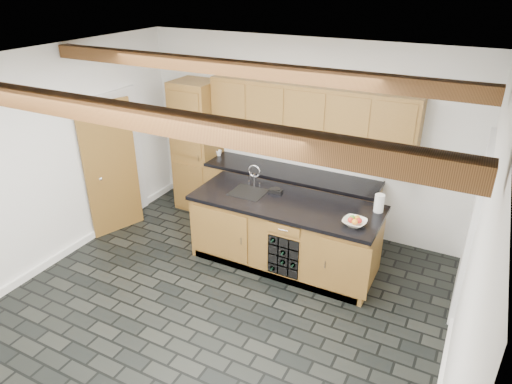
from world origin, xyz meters
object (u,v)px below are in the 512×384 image
at_px(fruit_bowl, 355,222).
at_px(paper_towel, 379,203).
at_px(kitchen_scale, 276,191).
at_px(island, 285,233).

distance_m(fruit_bowl, paper_towel, 0.49).
relative_size(kitchen_scale, paper_towel, 0.81).
bearing_deg(kitchen_scale, island, -42.51).
relative_size(island, paper_towel, 10.91).
distance_m(kitchen_scale, paper_towel, 1.35).
height_order(kitchen_scale, fruit_bowl, fruit_bowl).
distance_m(kitchen_scale, fruit_bowl, 1.23).
relative_size(island, fruit_bowl, 9.13).
distance_m(island, kitchen_scale, 0.58).
distance_m(island, paper_towel, 1.29).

